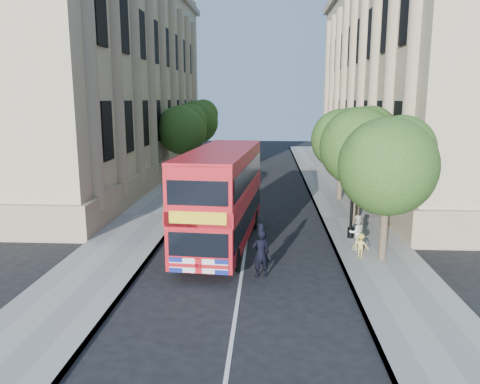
% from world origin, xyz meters
% --- Properties ---
extents(ground, '(120.00, 120.00, 0.00)m').
position_xyz_m(ground, '(0.00, 0.00, 0.00)').
color(ground, black).
rests_on(ground, ground).
extents(pavement_right, '(3.50, 80.00, 0.12)m').
position_xyz_m(pavement_right, '(5.75, 10.00, 0.06)').
color(pavement_right, gray).
rests_on(pavement_right, ground).
extents(pavement_left, '(3.50, 80.00, 0.12)m').
position_xyz_m(pavement_left, '(-5.75, 10.00, 0.06)').
color(pavement_left, gray).
rests_on(pavement_left, ground).
extents(building_right, '(12.00, 38.00, 18.00)m').
position_xyz_m(building_right, '(13.80, 24.00, 9.00)').
color(building_right, tan).
rests_on(building_right, ground).
extents(building_left, '(12.00, 38.00, 18.00)m').
position_xyz_m(building_left, '(-13.80, 24.00, 9.00)').
color(building_left, tan).
rests_on(building_left, ground).
extents(tree_right_near, '(4.00, 4.00, 6.08)m').
position_xyz_m(tree_right_near, '(5.84, 3.03, 4.25)').
color(tree_right_near, '#473828').
rests_on(tree_right_near, ground).
extents(tree_right_mid, '(4.20, 4.20, 6.37)m').
position_xyz_m(tree_right_mid, '(5.84, 9.03, 4.45)').
color(tree_right_mid, '#473828').
rests_on(tree_right_mid, ground).
extents(tree_right_far, '(4.00, 4.00, 6.15)m').
position_xyz_m(tree_right_far, '(5.84, 15.03, 4.31)').
color(tree_right_far, '#473828').
rests_on(tree_right_far, ground).
extents(tree_left_far, '(4.00, 4.00, 6.30)m').
position_xyz_m(tree_left_far, '(-5.96, 22.03, 4.44)').
color(tree_left_far, '#473828').
rests_on(tree_left_far, ground).
extents(tree_left_back, '(4.20, 4.20, 6.65)m').
position_xyz_m(tree_left_back, '(-5.96, 30.03, 4.71)').
color(tree_left_back, '#473828').
rests_on(tree_left_back, ground).
extents(lamp_post, '(0.32, 0.32, 5.16)m').
position_xyz_m(lamp_post, '(5.00, 6.00, 2.51)').
color(lamp_post, black).
rests_on(lamp_post, pavement_right).
extents(double_decker_bus, '(3.31, 9.70, 4.40)m').
position_xyz_m(double_decker_bus, '(-1.10, 4.75, 2.43)').
color(double_decker_bus, '#B00C14').
rests_on(double_decker_bus, ground).
extents(box_van, '(1.91, 4.50, 2.56)m').
position_xyz_m(box_van, '(-2.90, 14.92, 1.25)').
color(box_van, black).
rests_on(box_van, ground).
extents(police_constable, '(0.78, 0.63, 1.87)m').
position_xyz_m(police_constable, '(0.75, 1.00, 0.93)').
color(police_constable, black).
rests_on(police_constable, ground).
extents(woman_pedestrian, '(0.91, 0.81, 1.56)m').
position_xyz_m(woman_pedestrian, '(4.94, 4.23, 0.90)').
color(woman_pedestrian, beige).
rests_on(woman_pedestrian, pavement_right).
extents(child_a, '(0.63, 0.43, 0.99)m').
position_xyz_m(child_a, '(6.63, 6.06, 0.62)').
color(child_a, orange).
rests_on(child_a, pavement_right).
extents(child_b, '(0.74, 0.53, 1.04)m').
position_xyz_m(child_b, '(4.93, 3.18, 0.64)').
color(child_b, gold).
rests_on(child_b, pavement_right).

